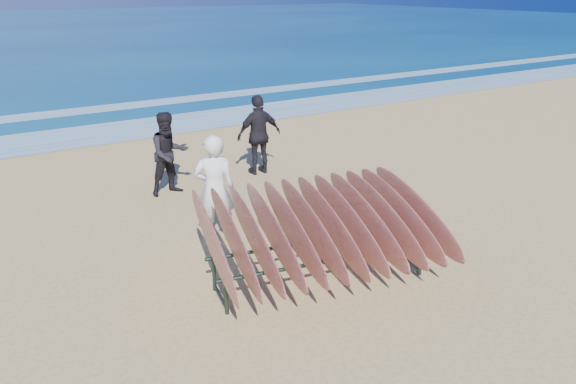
% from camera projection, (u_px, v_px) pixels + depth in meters
% --- Properties ---
extents(ground, '(120.00, 120.00, 0.00)m').
position_uv_depth(ground, '(316.00, 265.00, 8.66)').
color(ground, tan).
rests_on(ground, ground).
extents(foam_near, '(160.00, 160.00, 0.00)m').
position_uv_depth(foam_near, '(119.00, 131.00, 16.53)').
color(foam_near, white).
rests_on(foam_near, ground).
extents(foam_far, '(160.00, 160.00, 0.00)m').
position_uv_depth(foam_far, '(88.00, 110.00, 19.29)').
color(foam_far, white).
rests_on(foam_far, ground).
extents(surfboard_rack, '(3.62, 3.14, 1.43)m').
position_uv_depth(surfboard_rack, '(321.00, 226.00, 7.85)').
color(surfboard_rack, '#1C2D25').
rests_on(surfboard_rack, ground).
extents(person_white, '(0.79, 0.66, 1.84)m').
position_uv_depth(person_white, '(215.00, 189.00, 9.17)').
color(person_white, white).
rests_on(person_white, ground).
extents(person_dark_a, '(0.87, 0.70, 1.70)m').
position_uv_depth(person_dark_a, '(169.00, 154.00, 11.34)').
color(person_dark_a, black).
rests_on(person_dark_a, ground).
extents(person_dark_b, '(1.08, 0.50, 1.80)m').
position_uv_depth(person_dark_b, '(259.00, 135.00, 12.57)').
color(person_dark_b, black).
rests_on(person_dark_b, ground).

